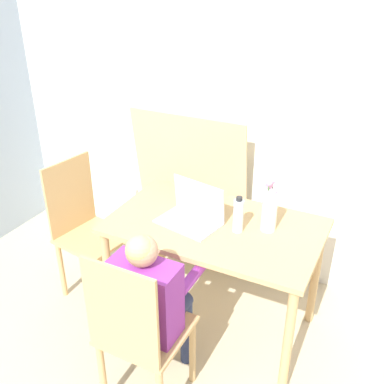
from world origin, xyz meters
TOP-DOWN VIEW (x-y plane):
  - wall_back at (0.00, 2.23)m, footprint 6.40×0.05m
  - dining_table at (-0.20, 1.48)m, footprint 1.20×0.72m
  - chair_occupied at (-0.29, 0.79)m, footprint 0.40×0.40m
  - chair_spare at (-1.11, 1.43)m, footprint 0.46×0.46m
  - person_seated at (-0.29, 0.92)m, footprint 0.35×0.42m
  - laptop at (-0.32, 1.45)m, footprint 0.38×0.29m
  - flower_vase at (0.09, 1.56)m, footprint 0.08×0.08m
  - water_bottle at (-0.05, 1.47)m, footprint 0.06×0.06m
  - cardboard_panel at (-0.65, 2.08)m, footprint 0.86×0.18m

SIDE VIEW (x-z plane):
  - chair_occupied at x=-0.29m, z-range 0.01..0.97m
  - chair_spare at x=-1.11m, z-range 0.01..0.97m
  - cardboard_panel at x=-0.65m, z-range 0.00..1.18m
  - person_seated at x=-0.29m, z-range 0.12..1.13m
  - dining_table at x=-0.20m, z-range 0.28..1.03m
  - laptop at x=-0.32m, z-range 0.69..0.92m
  - water_bottle at x=-0.05m, z-range 0.75..0.96m
  - flower_vase at x=0.09m, z-range 0.74..1.06m
  - wall_back at x=0.00m, z-range 0.00..2.50m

